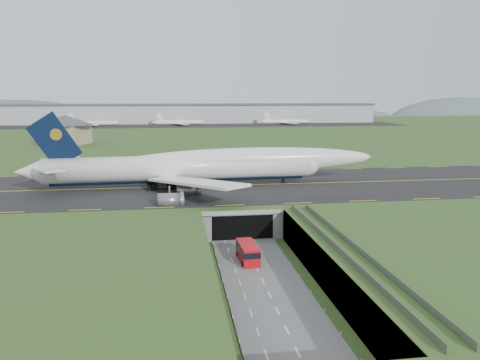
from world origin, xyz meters
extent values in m
plane|color=#2C5120|center=(0.00, 0.00, 0.00)|extent=(900.00, 900.00, 0.00)
cube|color=gray|center=(0.00, 0.00, 3.00)|extent=(800.00, 800.00, 6.00)
cube|color=slate|center=(0.00, -7.50, 0.10)|extent=(12.00, 75.00, 0.20)
cube|color=black|center=(0.00, 33.00, 6.09)|extent=(800.00, 44.00, 0.18)
cube|color=gray|center=(0.00, 19.00, 5.50)|extent=(16.00, 22.00, 1.00)
cube|color=gray|center=(-7.00, 19.00, 3.00)|extent=(2.00, 22.00, 6.00)
cube|color=gray|center=(7.00, 19.00, 3.00)|extent=(2.00, 22.00, 6.00)
cube|color=black|center=(0.00, 14.00, 2.50)|extent=(12.00, 12.00, 5.00)
cube|color=#A8A8A3|center=(0.00, 7.95, 5.60)|extent=(17.00, 0.50, 0.80)
cube|color=#A8A8A3|center=(11.00, -18.50, 5.80)|extent=(3.00, 53.00, 0.50)
cube|color=gray|center=(9.60, -18.50, 6.55)|extent=(0.06, 53.00, 1.00)
cube|color=gray|center=(12.40, -18.50, 6.55)|extent=(0.06, 53.00, 1.00)
cylinder|color=#A8A8A3|center=(11.00, -40.00, 2.80)|extent=(0.90, 0.90, 5.60)
cylinder|color=#A8A8A3|center=(11.00, -28.00, 2.80)|extent=(0.90, 0.90, 5.60)
cylinder|color=#A8A8A3|center=(11.00, -16.00, 2.80)|extent=(0.90, 0.90, 5.60)
cylinder|color=#A8A8A3|center=(11.00, -4.00, 2.80)|extent=(0.90, 0.90, 5.60)
cylinder|color=white|center=(-11.09, 32.86, 10.82)|extent=(63.33, 9.02, 5.94)
sphere|color=white|center=(20.43, 34.40, 10.82)|extent=(6.10, 6.10, 5.82)
cone|color=white|center=(-45.40, 31.18, 10.82)|extent=(6.77, 5.95, 5.64)
ellipsoid|color=white|center=(5.93, 33.69, 12.16)|extent=(63.60, 8.56, 6.24)
ellipsoid|color=black|center=(19.50, 34.36, 11.56)|extent=(4.28, 2.80, 2.08)
cylinder|color=black|center=(-11.09, 32.86, 8.50)|extent=(60.01, 5.43, 2.50)
cube|color=white|center=(-9.97, 47.78, 9.89)|extent=(18.49, 27.71, 2.50)
cube|color=white|center=(-40.17, 38.40, 12.21)|extent=(8.13, 11.02, 0.95)
cube|color=white|center=(-8.51, 18.11, 9.89)|extent=(20.53, 26.90, 2.50)
cube|color=white|center=(-39.49, 24.50, 12.21)|extent=(8.82, 10.92, 0.95)
cube|color=black|center=(-39.37, 31.47, 17.78)|extent=(11.82, 1.13, 13.14)
cylinder|color=gold|center=(-38.91, 31.50, 19.18)|extent=(2.63, 0.78, 2.60)
cylinder|color=slate|center=(-10.85, 41.70, 7.02)|extent=(4.97, 3.30, 3.06)
cylinder|color=slate|center=(-15.71, 51.22, 7.02)|extent=(4.97, 3.30, 3.06)
cylinder|color=slate|center=(-9.99, 24.08, 7.02)|extent=(4.97, 3.30, 3.06)
cylinder|color=slate|center=(-13.89, 14.13, 7.02)|extent=(4.97, 3.30, 3.06)
cylinder|color=black|center=(14.12, 34.09, 6.69)|extent=(1.04, 0.51, 1.02)
cube|color=black|center=(-15.26, 32.65, 6.83)|extent=(5.88, 6.76, 1.30)
cube|color=red|center=(-0.89, -3.88, 1.69)|extent=(3.11, 7.56, 2.98)
cube|color=black|center=(-0.89, -3.88, 2.28)|extent=(3.18, 7.66, 0.99)
cube|color=black|center=(-0.89, -3.88, 0.45)|extent=(2.89, 7.06, 0.50)
cylinder|color=black|center=(-2.07, -6.42, 0.55)|extent=(0.39, 0.91, 0.89)
cylinder|color=black|center=(-2.29, -1.46, 0.55)|extent=(0.39, 0.91, 0.89)
cylinder|color=black|center=(0.51, -6.30, 0.55)|extent=(0.39, 0.91, 0.89)
cylinder|color=black|center=(0.28, -1.34, 0.55)|extent=(0.39, 0.91, 0.89)
cube|color=tan|center=(-60.82, 141.32, 10.42)|extent=(21.00, 21.00, 8.85)
cone|color=#4C4C51|center=(-60.82, 141.32, 17.06)|extent=(30.79, 30.79, 4.42)
cube|color=#B2B2B2|center=(0.00, 300.00, 13.50)|extent=(300.00, 22.00, 15.00)
cube|color=#4C4C51|center=(0.00, 300.00, 21.00)|extent=(302.00, 24.00, 1.20)
cube|color=black|center=(0.00, 270.00, 6.14)|extent=(320.00, 50.00, 0.08)
cylinder|color=white|center=(-71.02, 275.00, 8.18)|extent=(34.00, 3.20, 3.20)
cylinder|color=white|center=(-8.45, 275.00, 8.18)|extent=(34.00, 3.20, 3.20)
cylinder|color=white|center=(72.66, 275.00, 8.18)|extent=(34.00, 3.20, 3.20)
ellipsoid|color=#546561|center=(-180.00, 430.00, -4.00)|extent=(220.00, 77.00, 56.00)
ellipsoid|color=#546561|center=(120.00, 430.00, -4.00)|extent=(260.00, 91.00, 44.00)
ellipsoid|color=#546561|center=(320.00, 430.00, -4.00)|extent=(180.00, 63.00, 60.00)
camera|label=1|loc=(-12.79, -78.38, 27.71)|focal=35.00mm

